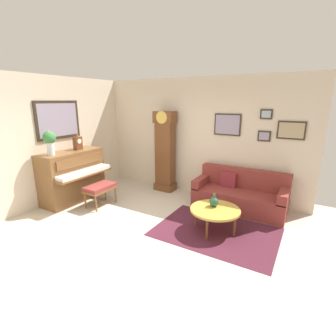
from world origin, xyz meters
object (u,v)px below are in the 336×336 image
at_px(piano, 73,176).
at_px(green_jug, 214,202).
at_px(coffee_table, 215,210).
at_px(grandfather_clock, 165,154).
at_px(piano_bench, 100,188).
at_px(couch, 240,195).
at_px(mantel_clock, 78,142).
at_px(flower_vase, 50,140).

relative_size(piano, green_jug, 6.00).
bearing_deg(coffee_table, grandfather_clock, 143.52).
distance_m(piano_bench, couch, 3.04).
height_order(grandfather_clock, couch, grandfather_clock).
xyz_separation_m(piano, couch, (3.47, 1.48, -0.28)).
relative_size(piano, mantel_clock, 3.79).
distance_m(flower_vase, green_jug, 3.53).
height_order(mantel_clock, green_jug, mantel_clock).
bearing_deg(grandfather_clock, piano_bench, -113.90).
bearing_deg(piano, couch, 23.07).
bearing_deg(grandfather_clock, couch, -5.38).
xyz_separation_m(grandfather_clock, coffee_table, (1.87, -1.38, -0.57)).
height_order(grandfather_clock, green_jug, grandfather_clock).
bearing_deg(piano_bench, green_jug, 6.68).
distance_m(coffee_table, green_jug, 0.16).
height_order(piano_bench, flower_vase, flower_vase).
bearing_deg(coffee_table, flower_vase, -167.22).
bearing_deg(coffee_table, couch, 84.26).
height_order(grandfather_clock, mantel_clock, grandfather_clock).
distance_m(grandfather_clock, couch, 2.10).
xyz_separation_m(piano, piano_bench, (0.78, 0.07, -0.19)).
xyz_separation_m(piano_bench, mantel_clock, (-0.77, 0.15, 0.93)).
bearing_deg(flower_vase, grandfather_clock, 55.33).
bearing_deg(piano_bench, mantel_clock, 168.83).
distance_m(grandfather_clock, coffee_table, 2.39).
distance_m(piano, mantel_clock, 0.78).
bearing_deg(grandfather_clock, green_jug, -35.67).
bearing_deg(green_jug, coffee_table, -54.56).
xyz_separation_m(grandfather_clock, couch, (1.99, -0.19, -0.65)).
bearing_deg(flower_vase, coffee_table, 12.78).
relative_size(grandfather_clock, flower_vase, 3.50).
relative_size(grandfather_clock, mantel_clock, 5.34).
xyz_separation_m(piano, green_jug, (3.29, 0.37, -0.08)).
height_order(coffee_table, green_jug, green_jug).
bearing_deg(flower_vase, couch, 29.39).
bearing_deg(couch, coffee_table, -95.74).
xyz_separation_m(coffee_table, flower_vase, (-3.35, -0.76, 1.09)).
height_order(piano, grandfather_clock, grandfather_clock).
distance_m(piano, grandfather_clock, 2.26).
height_order(coffee_table, flower_vase, flower_vase).
bearing_deg(grandfather_clock, flower_vase, -124.67).
relative_size(couch, green_jug, 7.92).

